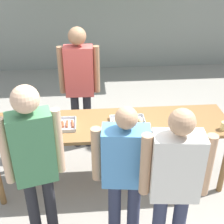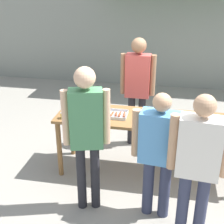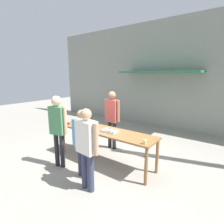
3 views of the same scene
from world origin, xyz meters
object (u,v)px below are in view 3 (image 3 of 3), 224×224
person_server_behind_table (112,114)px  person_customer_waiting_in_line (83,138)px  beer_cup (145,142)px  food_tray_buns (110,131)px  food_tray_sausages (87,126)px  condiment_jar_mustard (66,123)px  person_customer_with_cup (87,143)px  person_customer_holding_hotdog (58,125)px  condiment_jar_ketchup (68,123)px

person_server_behind_table → person_customer_waiting_in_line: size_ratio=1.16×
person_customer_waiting_in_line → person_server_behind_table: bearing=-68.6°
beer_cup → food_tray_buns: bearing=168.5°
food_tray_sausages → beer_cup: (1.88, -0.22, 0.03)m
food_tray_sausages → person_customer_waiting_in_line: 1.07m
food_tray_buns → condiment_jar_mustard: (-1.44, -0.22, 0.02)m
person_server_behind_table → person_customer_with_cup: bearing=-65.6°
person_customer_with_cup → person_customer_waiting_in_line: person_customer_with_cup is taller
beer_cup → condiment_jar_mustard: bearing=-179.9°
beer_cup → person_customer_holding_hotdog: person_customer_holding_hotdog is taller
food_tray_buns → person_customer_with_cup: 1.12m
food_tray_sausages → person_customer_waiting_in_line: person_customer_waiting_in_line is taller
person_customer_with_cup → food_tray_buns: bearing=-70.9°
person_server_behind_table → person_customer_holding_hotdog: size_ratio=1.00×
food_tray_buns → person_customer_holding_hotdog: size_ratio=0.23×
food_tray_sausages → condiment_jar_ketchup: size_ratio=4.96×
person_server_behind_table → person_customer_waiting_in_line: 1.73m
person_customer_with_cup → person_customer_waiting_in_line: (-0.40, 0.27, -0.08)m
person_customer_holding_hotdog → person_customer_waiting_in_line: bearing=167.3°
food_tray_buns → person_customer_with_cup: (0.26, -1.09, 0.09)m
condiment_jar_ketchup → beer_cup: bearing=-0.2°
food_tray_buns → person_customer_waiting_in_line: 0.83m
condiment_jar_ketchup → person_customer_holding_hotdog: size_ratio=0.05×
condiment_jar_ketchup → person_server_behind_table: bearing=53.6°
person_server_behind_table → person_customer_with_cup: 2.11m
person_customer_with_cup → person_customer_holding_hotdog: bearing=-5.8°
beer_cup → person_server_behind_table: 1.95m
beer_cup → person_customer_waiting_in_line: 1.34m
food_tray_buns → person_customer_with_cup: bearing=-76.4°
food_tray_sausages → person_customer_with_cup: size_ratio=0.25×
food_tray_sausages → food_tray_buns: bearing=0.1°
person_customer_waiting_in_line → person_customer_holding_hotdog: bearing=8.7°
condiment_jar_mustard → person_customer_waiting_in_line: 1.44m
condiment_jar_mustard → person_customer_waiting_in_line: bearing=-24.6°
food_tray_buns → condiment_jar_ketchup: condiment_jar_ketchup is taller
person_customer_with_cup → person_customer_waiting_in_line: 0.48m
food_tray_sausages → food_tray_buns: food_tray_buns is taller
condiment_jar_mustard → food_tray_buns: bearing=8.7°
person_customer_with_cup → beer_cup: bearing=-127.2°
food_tray_buns → beer_cup: (1.07, -0.22, 0.03)m
person_server_behind_table → person_customer_waiting_in_line: person_server_behind_table is taller
food_tray_buns → person_customer_waiting_in_line: (-0.13, -0.82, 0.01)m
person_customer_holding_hotdog → person_customer_with_cup: (1.21, -0.24, -0.11)m
person_customer_with_cup → person_customer_waiting_in_line: size_ratio=1.07×
beer_cup → person_customer_waiting_in_line: bearing=-153.2°
person_customer_waiting_in_line → food_tray_sausages: bearing=-43.4°
person_customer_holding_hotdog → person_customer_waiting_in_line: person_customer_holding_hotdog is taller
food_tray_sausages → condiment_jar_ketchup: (-0.53, -0.21, 0.03)m
food_tray_buns → condiment_jar_ketchup: 1.36m
person_customer_holding_hotdog → person_customer_with_cup: bearing=154.2°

